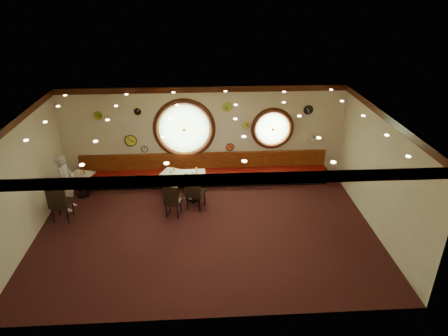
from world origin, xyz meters
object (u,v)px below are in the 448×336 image
condiment_a_bottle (84,171)px  waiter (66,182)px  chair_a (58,199)px  condiment_c_salt (192,173)px  chair_b (172,199)px  condiment_a_pepper (80,173)px  condiment_b_bottle (174,169)px  table_c (193,183)px  chair_c (194,189)px  condiment_b_pepper (172,172)px  condiment_c_pepper (194,174)px  table_a (82,182)px  condiment_c_bottle (196,170)px  table_b (173,181)px  condiment_b_salt (171,171)px  condiment_a_salt (76,173)px

condiment_a_bottle → waiter: bearing=-109.1°
chair_a → condiment_c_salt: size_ratio=6.91×
chair_b → condiment_a_pepper: (-2.85, 1.41, 0.18)m
condiment_b_bottle → table_c: bearing=-36.7°
chair_b → chair_c: (0.62, 0.36, 0.09)m
table_c → condiment_b_pepper: bearing=155.4°
condiment_c_pepper → condiment_b_bottle: size_ratio=0.79×
condiment_b_bottle → waiter: bearing=-165.1°
condiment_b_bottle → condiment_c_pepper: bearing=-40.5°
condiment_b_pepper → condiment_b_bottle: bearing=68.5°
table_a → waiter: bearing=-103.3°
chair_a → condiment_c_salt: 3.79m
table_a → condiment_b_bottle: (2.85, 0.05, 0.34)m
condiment_c_pepper → condiment_c_bottle: (0.07, 0.23, 0.03)m
table_b → condiment_b_salt: bearing=155.2°
condiment_b_bottle → condiment_a_pepper: bearing=-179.1°
table_a → table_c: (3.45, -0.40, 0.07)m
table_c → condiment_b_salt: size_ratio=9.14×
condiment_b_bottle → condiment_c_bottle: (0.70, -0.31, 0.11)m
condiment_a_pepper → condiment_b_bottle: bearing=0.9°
condiment_a_salt → condiment_c_bottle: bearing=-4.9°
table_a → condiment_a_bottle: bearing=30.5°
table_b → condiment_a_pepper: bearing=178.6°
table_a → condiment_a_pepper: (0.01, 0.00, 0.32)m
chair_b → condiment_c_bottle: chair_b is taller
condiment_a_pepper → condiment_c_bottle: (3.54, -0.26, 0.13)m
chair_a → condiment_b_salt: bearing=29.3°
chair_b → condiment_c_bottle: size_ratio=3.85×
table_c → condiment_a_pepper: bearing=173.3°
condiment_c_salt → condiment_c_bottle: bearing=44.5°
condiment_c_salt → condiment_c_pepper: (0.05, -0.10, -0.00)m
condiment_b_salt → condiment_a_bottle: size_ratio=0.55×
chair_b → condiment_a_pepper: size_ratio=5.85×
chair_b → condiment_a_salt: (-2.99, 1.46, 0.17)m
condiment_c_salt → condiment_a_pepper: condiment_c_salt is taller
table_c → chair_b: (-0.59, -1.00, 0.07)m
condiment_b_pepper → waiter: size_ratio=0.06×
condiment_a_bottle → condiment_a_pepper: bearing=-148.4°
condiment_c_bottle → waiter: bearing=-172.4°
condiment_b_pepper → condiment_c_salt: bearing=-24.4°
condiment_b_bottle → table_a: bearing=-179.0°
table_b → condiment_a_salt: bearing=177.7°
condiment_b_salt → table_c: bearing=-27.1°
condiment_b_salt → waiter: waiter is taller
table_b → condiment_c_bottle: (0.75, -0.19, 0.44)m
table_b → condiment_c_bottle: size_ratio=5.29×
waiter → table_b: bearing=-71.9°
chair_a → chair_b: 3.08m
condiment_a_bottle → condiment_c_bottle: 3.46m
chair_b → condiment_c_salt: bearing=73.1°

